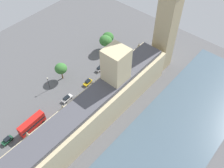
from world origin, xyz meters
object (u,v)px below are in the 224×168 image
at_px(car_dark_green_corner, 7,140).
at_px(pedestrian_midblock, 15,162).
at_px(car_yellow_cab_opposite_hall, 88,82).
at_px(car_white_under_trees, 67,98).
at_px(plane_tree_leading, 106,41).
at_px(car_silver_trailing, 100,68).
at_px(clock_tower, 171,3).
at_px(double_decker_bus_far_end, 32,124).
at_px(street_lamp_slot_10, 48,81).
at_px(parliament_building, 93,110).
at_px(plane_tree_by_river_gate, 61,69).
at_px(plane_tree_near_tower, 108,37).

distance_m(car_dark_green_corner, pedestrian_midblock, 9.25).
distance_m(car_yellow_cab_opposite_hall, car_white_under_trees, 11.65).
relative_size(car_dark_green_corner, plane_tree_leading, 0.50).
bearing_deg(car_silver_trailing, clock_tower, 43.04).
height_order(clock_tower, double_decker_bus_far_end, clock_tower).
xyz_separation_m(car_silver_trailing, street_lamp_slot_10, (7.96, 21.68, 3.74)).
xyz_separation_m(parliament_building, street_lamp_slot_10, (25.09, 0.08, -3.05)).
bearing_deg(parliament_building, car_dark_green_corner, 56.04).
relative_size(double_decker_bus_far_end, plane_tree_leading, 1.28).
relative_size(car_silver_trailing, car_white_under_trees, 0.89).
distance_m(parliament_building, double_decker_bus_far_end, 22.73).
height_order(car_dark_green_corner, plane_tree_by_river_gate, plane_tree_by_river_gate).
xyz_separation_m(parliament_building, double_decker_bus_far_end, (15.02, 16.30, -5.04)).
distance_m(double_decker_bus_far_end, car_dark_green_corner, 9.73).
height_order(car_dark_green_corner, pedestrian_midblock, car_dark_green_corner).
bearing_deg(parliament_building, double_decker_bus_far_end, 47.33).
relative_size(car_white_under_trees, car_dark_green_corner, 1.13).
height_order(car_silver_trailing, plane_tree_near_tower, plane_tree_near_tower).
bearing_deg(car_dark_green_corner, car_yellow_cab_opposite_hall, -98.48).
relative_size(car_white_under_trees, pedestrian_midblock, 2.73).
bearing_deg(car_silver_trailing, plane_tree_leading, 115.06).
height_order(clock_tower, plane_tree_near_tower, clock_tower).
bearing_deg(pedestrian_midblock, plane_tree_by_river_gate, 72.98).
bearing_deg(parliament_building, car_yellow_cab_opposite_hall, -38.72).
bearing_deg(double_decker_bus_far_end, plane_tree_leading, -82.40).
bearing_deg(pedestrian_midblock, street_lamp_slot_10, 77.66).
relative_size(pedestrian_midblock, plane_tree_near_tower, 0.21).
xyz_separation_m(parliament_building, car_white_under_trees, (15.42, -0.63, -6.79)).
height_order(double_decker_bus_far_end, plane_tree_near_tower, plane_tree_near_tower).
bearing_deg(car_yellow_cab_opposite_hall, plane_tree_leading, -73.29).
xyz_separation_m(parliament_building, car_silver_trailing, (17.13, -21.60, -6.79)).
distance_m(plane_tree_by_river_gate, street_lamp_slot_10, 7.71).
xyz_separation_m(car_white_under_trees, plane_tree_leading, (8.55, -32.73, 4.89)).
bearing_deg(car_white_under_trees, pedestrian_midblock, -77.74).
bearing_deg(car_silver_trailing, car_dark_green_corner, -95.27).
relative_size(car_yellow_cab_opposite_hall, double_decker_bus_far_end, 0.40).
distance_m(parliament_building, plane_tree_leading, 41.12).
bearing_deg(car_dark_green_corner, street_lamp_slot_10, -78.49).
bearing_deg(car_silver_trailing, double_decker_bus_far_end, -91.94).
relative_size(plane_tree_by_river_gate, plane_tree_near_tower, 0.96).
relative_size(parliament_building, plane_tree_by_river_gate, 9.61).
bearing_deg(double_decker_bus_far_end, street_lamp_slot_10, -60.79).
distance_m(parliament_building, car_silver_trailing, 28.39).
bearing_deg(car_dark_green_corner, plane_tree_leading, -89.06).
xyz_separation_m(double_decker_bus_far_end, plane_tree_by_river_gate, (10.71, -23.82, 3.09)).
xyz_separation_m(clock_tower, plane_tree_by_river_gate, (26.72, 34.31, -25.06)).
distance_m(pedestrian_midblock, plane_tree_near_tower, 66.49).
distance_m(car_yellow_cab_opposite_hall, plane_tree_leading, 23.31).
height_order(car_silver_trailing, car_yellow_cab_opposite_hall, same).
relative_size(clock_tower, car_dark_green_corner, 14.29).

